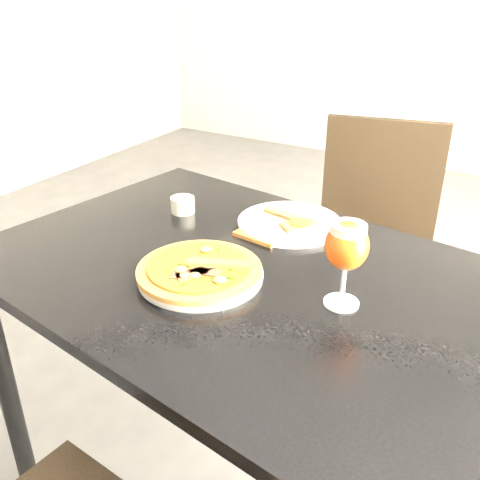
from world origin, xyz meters
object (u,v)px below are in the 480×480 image
Objects in this scene: chair_far at (372,246)px; beer_glass at (347,246)px; pizza at (200,269)px; dining_table at (244,303)px.

beer_glass is at bearing -91.05° from chair_far.
pizza is 1.51× the size of beer_glass.
beer_glass reaches higher than pizza.
pizza is 0.32m from beer_glass.
dining_table is 0.32m from beer_glass.
chair_far is (0.08, 0.74, -0.16)m from dining_table.
chair_far is at bearing 101.62° from beer_glass.
pizza is at bearing -117.87° from dining_table.
pizza is at bearing -112.15° from chair_far.
dining_table is at bearing 174.31° from beer_glass.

